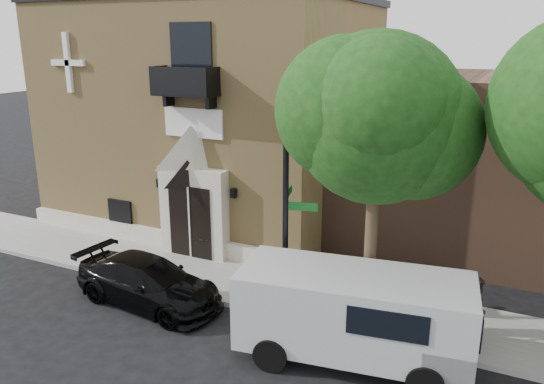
% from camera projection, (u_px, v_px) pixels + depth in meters
% --- Properties ---
extents(ground, '(120.00, 120.00, 0.00)m').
position_uv_depth(ground, '(174.00, 294.00, 16.53)').
color(ground, black).
rests_on(ground, ground).
extents(sidewalk, '(42.00, 3.00, 0.15)m').
position_uv_depth(sidewalk, '(226.00, 279.00, 17.39)').
color(sidewalk, gray).
rests_on(sidewalk, ground).
extents(church, '(12.20, 11.01, 9.30)m').
position_uv_depth(church, '(219.00, 110.00, 23.36)').
color(church, tan).
rests_on(church, ground).
extents(street_tree_left, '(4.97, 4.38, 7.77)m').
position_uv_depth(street_tree_left, '(378.00, 117.00, 12.70)').
color(street_tree_left, '#38281C').
rests_on(street_tree_left, sidewalk).
extents(black_sedan, '(4.99, 2.44, 1.40)m').
position_uv_depth(black_sedan, '(148.00, 282.00, 15.79)').
color(black_sedan, black).
rests_on(black_sedan, ground).
extents(cargo_van, '(5.84, 2.97, 2.28)m').
position_uv_depth(cargo_van, '(362.00, 314.00, 12.79)').
color(cargo_van, '#B8BABD').
rests_on(cargo_van, ground).
extents(street_sign, '(1.10, 0.95, 6.10)m').
position_uv_depth(street_sign, '(286.00, 208.00, 14.46)').
color(street_sign, black).
rests_on(street_sign, sidewalk).
extents(fire_hydrant, '(0.48, 0.39, 0.85)m').
position_uv_depth(fire_hydrant, '(363.00, 309.00, 14.49)').
color(fire_hydrant, '#B20017').
rests_on(fire_hydrant, sidewalk).
extents(dumpster, '(1.86, 1.40, 1.08)m').
position_uv_depth(dumpster, '(357.00, 298.00, 14.82)').
color(dumpster, '#103D1E').
rests_on(dumpster, sidewalk).
extents(planter, '(0.68, 0.59, 0.75)m').
position_uv_depth(planter, '(205.00, 247.00, 18.91)').
color(planter, '#52743A').
rests_on(planter, sidewalk).
extents(pedestrian_near, '(0.71, 0.63, 1.62)m').
position_uv_depth(pedestrian_near, '(453.00, 303.00, 13.99)').
color(pedestrian_near, black).
rests_on(pedestrian_near, sidewalk).
extents(pedestrian_far, '(0.80, 0.92, 1.60)m').
position_uv_depth(pedestrian_far, '(476.00, 306.00, 13.87)').
color(pedestrian_far, '#332621').
rests_on(pedestrian_far, sidewalk).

